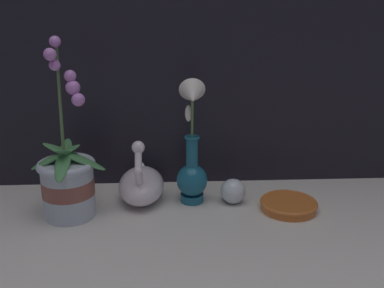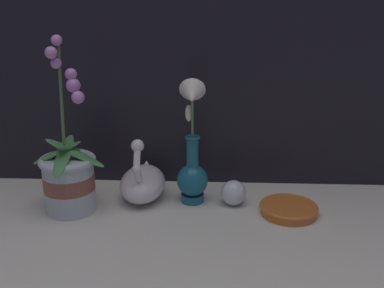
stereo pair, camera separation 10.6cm
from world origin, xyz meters
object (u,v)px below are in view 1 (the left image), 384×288
object	(u,v)px
orchid_potted_plant	(68,179)
amber_dish	(289,204)
blue_vase	(192,160)
swan_figurine	(141,183)
glass_sphere	(233,191)

from	to	relation	value
orchid_potted_plant	amber_dish	world-z (taller)	orchid_potted_plant
blue_vase	orchid_potted_plant	bearing A→B (deg)	-168.95
swan_figurine	amber_dish	bearing A→B (deg)	-11.37
swan_figurine	glass_sphere	xyz separation A→B (m)	(0.25, -0.03, -0.02)
orchid_potted_plant	glass_sphere	world-z (taller)	orchid_potted_plant
swan_figurine	amber_dish	size ratio (longest dim) A/B	1.39
orchid_potted_plant	amber_dish	xyz separation A→B (m)	(0.58, 0.01, -0.09)
blue_vase	amber_dish	xyz separation A→B (m)	(0.26, -0.06, -0.11)
blue_vase	glass_sphere	distance (m)	0.14
swan_figurine	amber_dish	world-z (taller)	swan_figurine
orchid_potted_plant	amber_dish	distance (m)	0.58
swan_figurine	blue_vase	world-z (taller)	blue_vase
orchid_potted_plant	glass_sphere	size ratio (longest dim) A/B	6.62
orchid_potted_plant	swan_figurine	world-z (taller)	orchid_potted_plant
orchid_potted_plant	blue_vase	world-z (taller)	orchid_potted_plant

